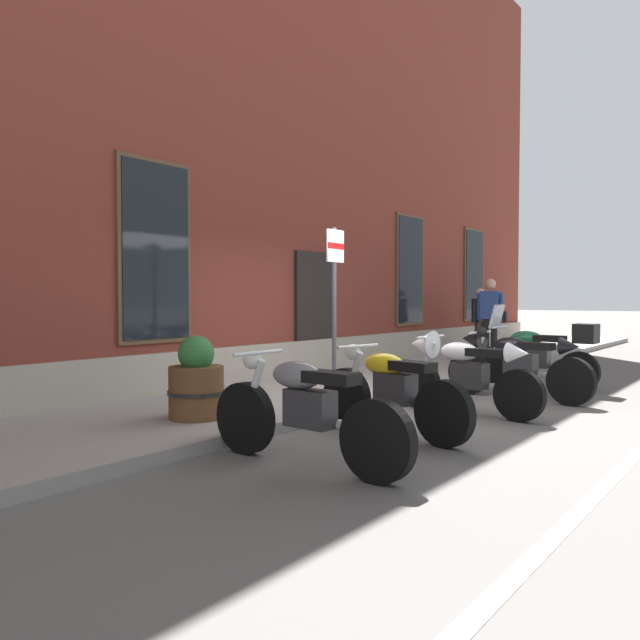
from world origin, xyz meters
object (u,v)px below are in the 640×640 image
at_px(motorcycle_green_touring, 539,354).
at_px(pedestrian_blue_top, 490,313).
at_px(motorcycle_yellow_naked, 391,391).
at_px(motorcycle_grey_naked, 304,411).
at_px(motorcycle_black_sport, 512,360).
at_px(motorcycle_white_sport, 461,369).
at_px(parking_sign, 335,287).
at_px(pedestrian_dark_jacket, 480,318).
at_px(barrel_planter, 196,384).

distance_m(motorcycle_green_touring, pedestrian_blue_top, 3.74).
bearing_deg(motorcycle_green_touring, motorcycle_yellow_naked, 178.26).
bearing_deg(motorcycle_grey_naked, motorcycle_black_sport, -1.54).
bearing_deg(motorcycle_white_sport, parking_sign, 104.53).
relative_size(motorcycle_grey_naked, motorcycle_green_touring, 1.03).
relative_size(motorcycle_green_touring, pedestrian_blue_top, 1.19).
xyz_separation_m(motorcycle_green_touring, pedestrian_blue_top, (3.06, 2.06, 0.56)).
xyz_separation_m(motorcycle_grey_naked, motorcycle_white_sport, (3.14, -0.02, 0.07)).
xyz_separation_m(pedestrian_blue_top, pedestrian_dark_jacket, (0.76, 0.56, -0.13)).
distance_m(motorcycle_yellow_naked, motorcycle_white_sport, 1.64).
height_order(motorcycle_grey_naked, parking_sign, parking_sign).
height_order(motorcycle_grey_naked, pedestrian_dark_jacket, pedestrian_dark_jacket).
bearing_deg(parking_sign, motorcycle_green_touring, -28.36).
bearing_deg(motorcycle_yellow_naked, pedestrian_blue_top, 14.38).
bearing_deg(motorcycle_black_sport, motorcycle_white_sport, 175.89).
bearing_deg(pedestrian_blue_top, motorcycle_green_touring, -146.08).
height_order(motorcycle_grey_naked, motorcycle_white_sport, motorcycle_white_sport).
xyz_separation_m(motorcycle_black_sport, motorcycle_green_touring, (1.30, 0.02, 0.00)).
relative_size(motorcycle_white_sport, motorcycle_green_touring, 0.97).
distance_m(motorcycle_white_sport, motorcycle_green_touring, 2.81).
distance_m(motorcycle_yellow_naked, motorcycle_green_touring, 4.45).
relative_size(motorcycle_black_sport, barrel_planter, 2.40).
height_order(motorcycle_yellow_naked, motorcycle_white_sport, motorcycle_white_sport).
height_order(motorcycle_black_sport, parking_sign, parking_sign).
relative_size(motorcycle_grey_naked, pedestrian_dark_jacket, 1.39).
relative_size(motorcycle_black_sport, pedestrian_blue_top, 1.25).
bearing_deg(motorcycle_white_sport, motorcycle_yellow_naked, 178.37).
distance_m(motorcycle_green_touring, parking_sign, 3.82).
xyz_separation_m(pedestrian_dark_jacket, barrel_planter, (-9.32, -0.63, -0.48)).
distance_m(motorcycle_black_sport, pedestrian_blue_top, 4.87).
distance_m(motorcycle_black_sport, parking_sign, 2.83).
bearing_deg(motorcycle_grey_naked, pedestrian_dark_jacket, 14.42).
bearing_deg(motorcycle_white_sport, motorcycle_black_sport, -4.11).
distance_m(motorcycle_black_sport, motorcycle_green_touring, 1.30).
xyz_separation_m(motorcycle_black_sport, parking_sign, (-1.94, 1.77, 1.06)).
bearing_deg(motorcycle_green_touring, parking_sign, 151.64).
height_order(motorcycle_grey_naked, motorcycle_black_sport, motorcycle_black_sport).
distance_m(motorcycle_white_sport, pedestrian_dark_jacket, 7.11).
xyz_separation_m(motorcycle_yellow_naked, motorcycle_black_sport, (3.15, -0.15, 0.08)).
bearing_deg(motorcycle_yellow_naked, motorcycle_white_sport, -1.63).
xyz_separation_m(pedestrian_blue_top, parking_sign, (-6.30, -0.32, 0.49)).
bearing_deg(barrel_planter, motorcycle_grey_naked, -103.35).
bearing_deg(pedestrian_dark_jacket, motorcycle_grey_naked, -165.58).
height_order(motorcycle_white_sport, motorcycle_black_sport, motorcycle_white_sport).
bearing_deg(pedestrian_blue_top, motorcycle_yellow_naked, -165.62).
bearing_deg(parking_sign, motorcycle_black_sport, -42.36).
height_order(motorcycle_yellow_naked, parking_sign, parking_sign).
relative_size(motorcycle_yellow_naked, motorcycle_black_sport, 0.91).
relative_size(motorcycle_green_touring, parking_sign, 0.92).
bearing_deg(pedestrian_dark_jacket, motorcycle_black_sport, -152.74).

